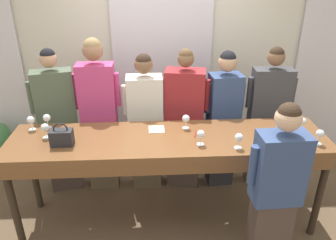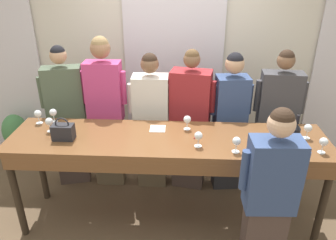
{
  "view_description": "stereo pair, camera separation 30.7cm",
  "coord_description": "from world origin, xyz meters",
  "px_view_note": "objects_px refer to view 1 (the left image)",
  "views": [
    {
      "loc": [
        -0.16,
        -2.75,
        2.54
      ],
      "look_at": [
        0.0,
        0.07,
        1.17
      ],
      "focal_mm": 35.0,
      "sensor_mm": 36.0,
      "label": 1
    },
    {
      "loc": [
        0.15,
        -2.75,
        2.54
      ],
      "look_at": [
        0.0,
        0.07,
        1.17
      ],
      "focal_mm": 35.0,
      "sensor_mm": 36.0,
      "label": 2
    }
  ],
  "objects_px": {
    "wine_glass_center_left": "(45,128)",
    "guest_striped_shirt": "(184,121)",
    "wine_glass_front_right": "(186,119)",
    "wine_glass_back_right": "(201,135)",
    "wine_glass_front_left": "(47,118)",
    "wine_glass_center_right": "(239,138)",
    "tasting_bar": "(169,147)",
    "guest_pink_top": "(99,115)",
    "wine_bottle": "(292,130)",
    "guest_navy_coat": "(223,119)",
    "host_pouring": "(275,192)",
    "potted_plant": "(0,144)",
    "wine_glass_center_mid": "(303,122)",
    "wine_glass_front_mid": "(320,134)",
    "guest_cream_sweater": "(146,123)",
    "guest_beige_cap": "(267,118)",
    "handbag": "(62,137)",
    "guest_olive_jacket": "(58,122)",
    "wine_glass_back_left": "(31,120)",
    "wine_glass_back_mid": "(280,128)"
  },
  "relations": [
    {
      "from": "wine_glass_front_right",
      "to": "host_pouring",
      "type": "distance_m",
      "value": 1.1
    },
    {
      "from": "wine_glass_center_mid",
      "to": "wine_glass_front_right",
      "type": "bearing_deg",
      "value": 173.62
    },
    {
      "from": "handbag",
      "to": "wine_glass_front_mid",
      "type": "xyz_separation_m",
      "value": [
        2.36,
        -0.12,
        0.02
      ]
    },
    {
      "from": "tasting_bar",
      "to": "guest_navy_coat",
      "type": "xyz_separation_m",
      "value": [
        0.68,
        0.68,
        -0.05
      ]
    },
    {
      "from": "wine_glass_front_right",
      "to": "wine_glass_center_mid",
      "type": "relative_size",
      "value": 1.0
    },
    {
      "from": "wine_bottle",
      "to": "guest_navy_coat",
      "type": "xyz_separation_m",
      "value": [
        -0.46,
        0.82,
        -0.27
      ]
    },
    {
      "from": "tasting_bar",
      "to": "handbag",
      "type": "distance_m",
      "value": 1.0
    },
    {
      "from": "host_pouring",
      "to": "potted_plant",
      "type": "bearing_deg",
      "value": 149.17
    },
    {
      "from": "wine_glass_back_right",
      "to": "host_pouring",
      "type": "xyz_separation_m",
      "value": [
        0.55,
        -0.51,
        -0.28
      ]
    },
    {
      "from": "wine_glass_back_right",
      "to": "guest_cream_sweater",
      "type": "xyz_separation_m",
      "value": [
        -0.52,
        0.81,
        -0.27
      ]
    },
    {
      "from": "guest_navy_coat",
      "to": "wine_glass_center_right",
      "type": "bearing_deg",
      "value": -93.91
    },
    {
      "from": "wine_glass_center_left",
      "to": "wine_glass_back_right",
      "type": "distance_m",
      "value": 1.47
    },
    {
      "from": "tasting_bar",
      "to": "guest_beige_cap",
      "type": "bearing_deg",
      "value": 29.46
    },
    {
      "from": "wine_glass_center_mid",
      "to": "guest_cream_sweater",
      "type": "bearing_deg",
      "value": 158.78
    },
    {
      "from": "handbag",
      "to": "wine_glass_front_right",
      "type": "xyz_separation_m",
      "value": [
        1.17,
        0.27,
        0.02
      ]
    },
    {
      "from": "handbag",
      "to": "guest_cream_sweater",
      "type": "relative_size",
      "value": 0.13
    },
    {
      "from": "wine_glass_center_left",
      "to": "wine_glass_front_mid",
      "type": "bearing_deg",
      "value": -5.98
    },
    {
      "from": "tasting_bar",
      "to": "handbag",
      "type": "bearing_deg",
      "value": -176.35
    },
    {
      "from": "wine_glass_front_left",
      "to": "wine_glass_back_right",
      "type": "distance_m",
      "value": 1.56
    },
    {
      "from": "wine_glass_back_mid",
      "to": "guest_navy_coat",
      "type": "relative_size",
      "value": 0.09
    },
    {
      "from": "guest_olive_jacket",
      "to": "wine_bottle",
      "type": "bearing_deg",
      "value": -19.11
    },
    {
      "from": "handbag",
      "to": "wine_glass_center_right",
      "type": "height_order",
      "value": "handbag"
    },
    {
      "from": "wine_glass_front_left",
      "to": "guest_pink_top",
      "type": "relative_size",
      "value": 0.08
    },
    {
      "from": "tasting_bar",
      "to": "wine_glass_center_left",
      "type": "relative_size",
      "value": 20.92
    },
    {
      "from": "wine_glass_back_right",
      "to": "wine_glass_center_left",
      "type": "bearing_deg",
      "value": 171.64
    },
    {
      "from": "wine_glass_front_right",
      "to": "host_pouring",
      "type": "relative_size",
      "value": 0.09
    },
    {
      "from": "wine_glass_center_right",
      "to": "wine_glass_back_right",
      "type": "xyz_separation_m",
      "value": [
        -0.33,
        0.08,
        0.0
      ]
    },
    {
      "from": "wine_glass_center_mid",
      "to": "wine_glass_center_right",
      "type": "bearing_deg",
      "value": -157.85
    },
    {
      "from": "wine_glass_front_left",
      "to": "wine_glass_center_right",
      "type": "relative_size",
      "value": 1.0
    },
    {
      "from": "guest_navy_coat",
      "to": "wine_glass_center_left",
      "type": "bearing_deg",
      "value": -162.09
    },
    {
      "from": "wine_glass_center_right",
      "to": "guest_olive_jacket",
      "type": "relative_size",
      "value": 0.08
    },
    {
      "from": "wine_glass_front_left",
      "to": "wine_glass_front_mid",
      "type": "xyz_separation_m",
      "value": [
        2.58,
        -0.48,
        0.0
      ]
    },
    {
      "from": "tasting_bar",
      "to": "host_pouring",
      "type": "bearing_deg",
      "value": -37.12
    },
    {
      "from": "guest_beige_cap",
      "to": "host_pouring",
      "type": "xyz_separation_m",
      "value": [
        -0.37,
        -1.32,
        -0.04
      ]
    },
    {
      "from": "wine_glass_center_left",
      "to": "guest_striped_shirt",
      "type": "xyz_separation_m",
      "value": [
        1.39,
        0.6,
        -0.26
      ]
    },
    {
      "from": "wine_glass_back_left",
      "to": "wine_glass_center_right",
      "type": "bearing_deg",
      "value": -13.37
    },
    {
      "from": "wine_glass_front_right",
      "to": "wine_glass_back_mid",
      "type": "bearing_deg",
      "value": -15.17
    },
    {
      "from": "guest_beige_cap",
      "to": "host_pouring",
      "type": "distance_m",
      "value": 1.37
    },
    {
      "from": "guest_cream_sweater",
      "to": "guest_beige_cap",
      "type": "distance_m",
      "value": 1.44
    },
    {
      "from": "guest_olive_jacket",
      "to": "wine_glass_back_right",
      "type": "bearing_deg",
      "value": -28.27
    },
    {
      "from": "guest_olive_jacket",
      "to": "potted_plant",
      "type": "xyz_separation_m",
      "value": [
        -0.96,
        0.49,
        -0.53
      ]
    },
    {
      "from": "wine_glass_center_mid",
      "to": "wine_glass_front_mid",
      "type": "bearing_deg",
      "value": -79.28
    },
    {
      "from": "wine_glass_front_left",
      "to": "wine_glass_center_right",
      "type": "xyz_separation_m",
      "value": [
        1.83,
        -0.51,
        -0.0
      ]
    },
    {
      "from": "tasting_bar",
      "to": "wine_glass_back_mid",
      "type": "height_order",
      "value": "wine_glass_back_mid"
    },
    {
      "from": "wine_glass_center_left",
      "to": "guest_cream_sweater",
      "type": "height_order",
      "value": "guest_cream_sweater"
    },
    {
      "from": "wine_glass_back_left",
      "to": "guest_beige_cap",
      "type": "relative_size",
      "value": 0.09
    },
    {
      "from": "wine_glass_center_mid",
      "to": "wine_glass_back_left",
      "type": "distance_m",
      "value": 2.69
    },
    {
      "from": "wine_glass_back_left",
      "to": "guest_olive_jacket",
      "type": "distance_m",
      "value": 0.5
    },
    {
      "from": "wine_glass_front_right",
      "to": "wine_glass_back_right",
      "type": "distance_m",
      "value": 0.35
    },
    {
      "from": "guest_cream_sweater",
      "to": "guest_striped_shirt",
      "type": "bearing_deg",
      "value": -0.0
    }
  ]
}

